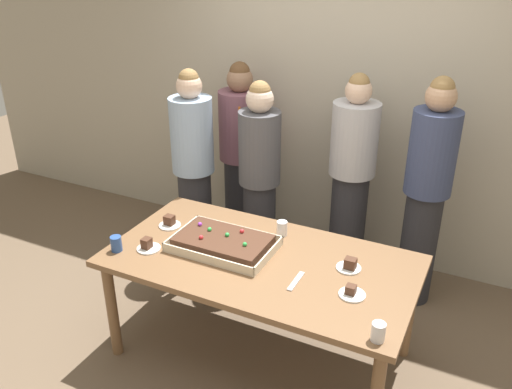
% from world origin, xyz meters
% --- Properties ---
extents(ground_plane, '(12.00, 12.00, 0.00)m').
position_xyz_m(ground_plane, '(0.00, 0.00, 0.00)').
color(ground_plane, brown).
extents(interior_back_panel, '(8.00, 0.12, 3.00)m').
position_xyz_m(interior_back_panel, '(0.00, 1.60, 1.50)').
color(interior_back_panel, '#B2A893').
rests_on(interior_back_panel, ground_plane).
extents(party_table, '(1.89, 1.00, 0.75)m').
position_xyz_m(party_table, '(0.00, 0.00, 0.67)').
color(party_table, brown).
rests_on(party_table, ground_plane).
extents(sheet_cake, '(0.65, 0.42, 0.10)m').
position_xyz_m(sheet_cake, '(-0.27, 0.01, 0.79)').
color(sheet_cake, beige).
rests_on(sheet_cake, party_table).
extents(plated_slice_near_left, '(0.15, 0.15, 0.06)m').
position_xyz_m(plated_slice_near_left, '(0.61, -0.12, 0.77)').
color(plated_slice_near_left, white).
rests_on(plated_slice_near_left, party_table).
extents(plated_slice_near_right, '(0.15, 0.15, 0.07)m').
position_xyz_m(plated_slice_near_right, '(0.52, 0.13, 0.78)').
color(plated_slice_near_right, white).
rests_on(plated_slice_near_right, party_table).
extents(plated_slice_far_left, '(0.15, 0.15, 0.07)m').
position_xyz_m(plated_slice_far_left, '(-0.74, 0.10, 0.77)').
color(plated_slice_far_left, white).
rests_on(plated_slice_far_left, party_table).
extents(plated_slice_far_right, '(0.15, 0.15, 0.08)m').
position_xyz_m(plated_slice_far_right, '(-0.69, -0.22, 0.77)').
color(plated_slice_far_right, white).
rests_on(plated_slice_far_right, party_table).
extents(drink_cup_nearest, '(0.07, 0.07, 0.10)m').
position_xyz_m(drink_cup_nearest, '(-0.00, 0.32, 0.80)').
color(drink_cup_nearest, white).
rests_on(drink_cup_nearest, party_table).
extents(drink_cup_middle, '(0.07, 0.07, 0.10)m').
position_xyz_m(drink_cup_middle, '(-0.85, -0.32, 0.80)').
color(drink_cup_middle, '#2D5199').
rests_on(drink_cup_middle, party_table).
extents(drink_cup_far_end, '(0.07, 0.07, 0.10)m').
position_xyz_m(drink_cup_far_end, '(0.83, -0.41, 0.80)').
color(drink_cup_far_end, white).
rests_on(drink_cup_far_end, party_table).
extents(cake_server_utensil, '(0.03, 0.20, 0.01)m').
position_xyz_m(cake_server_utensil, '(0.29, -0.13, 0.75)').
color(cake_server_utensil, silver).
rests_on(cake_server_utensil, party_table).
extents(person_serving_front, '(0.32, 0.32, 1.61)m').
position_xyz_m(person_serving_front, '(-0.45, 0.91, 0.84)').
color(person_serving_front, '#28282D').
rests_on(person_serving_front, ground_plane).
extents(person_green_shirt_behind, '(0.35, 0.35, 1.68)m').
position_xyz_m(person_green_shirt_behind, '(0.21, 1.17, 0.86)').
color(person_green_shirt_behind, '#28282D').
rests_on(person_green_shirt_behind, ground_plane).
extents(person_striped_tie_right, '(0.33, 0.33, 1.73)m').
position_xyz_m(person_striped_tie_right, '(0.78, 1.09, 0.91)').
color(person_striped_tie_right, '#28282D').
rests_on(person_striped_tie_right, ground_plane).
extents(person_left_edge_reaching, '(0.34, 0.34, 1.66)m').
position_xyz_m(person_left_edge_reaching, '(-1.00, 0.81, 0.86)').
color(person_left_edge_reaching, '#28282D').
rests_on(person_left_edge_reaching, ground_plane).
extents(person_back_corner, '(0.36, 0.36, 1.65)m').
position_xyz_m(person_back_corner, '(-0.79, 1.24, 0.85)').
color(person_back_corner, '#28282D').
rests_on(person_back_corner, ground_plane).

